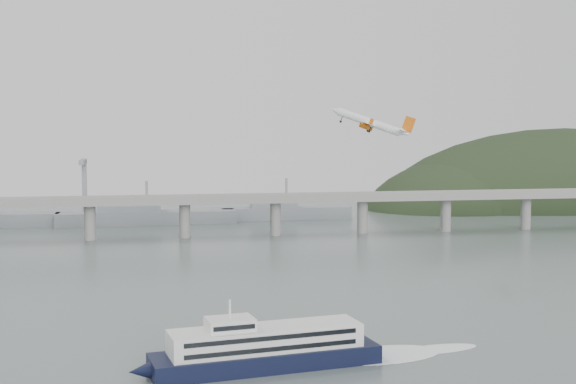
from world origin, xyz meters
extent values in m
plane|color=#556361|center=(0.00, 0.00, 0.00)|extent=(900.00, 900.00, 0.00)
cube|color=gray|center=(0.00, 200.00, 20.00)|extent=(800.00, 22.00, 2.20)
cube|color=gray|center=(0.00, 189.50, 22.00)|extent=(800.00, 0.60, 1.80)
cube|color=gray|center=(0.00, 210.50, 22.00)|extent=(800.00, 0.60, 1.80)
cylinder|color=gray|center=(-80.00, 200.00, 9.50)|extent=(6.00, 6.00, 21.00)
cylinder|color=gray|center=(-30.00, 200.00, 9.50)|extent=(6.00, 6.00, 21.00)
cylinder|color=gray|center=(20.00, 200.00, 9.50)|extent=(6.00, 6.00, 21.00)
cylinder|color=gray|center=(70.00, 200.00, 9.50)|extent=(6.00, 6.00, 21.00)
cylinder|color=gray|center=(120.00, 200.00, 9.50)|extent=(6.00, 6.00, 21.00)
cylinder|color=gray|center=(170.00, 200.00, 9.50)|extent=(6.00, 6.00, 21.00)
ellipsoid|color=black|center=(270.00, 330.00, -18.00)|extent=(320.00, 150.00, 156.00)
ellipsoid|color=black|center=(175.00, 320.00, -12.00)|extent=(140.00, 110.00, 96.00)
cube|color=gray|center=(-50.00, 265.00, 4.00)|extent=(110.55, 21.43, 8.00)
cube|color=gray|center=(-61.00, 265.00, 12.00)|extent=(39.01, 16.73, 8.00)
cylinder|color=gray|center=(-50.00, 265.00, 20.00)|extent=(1.60, 1.60, 14.00)
cube|color=gray|center=(40.00, 275.00, 4.00)|extent=(85.00, 13.60, 8.00)
cube|color=gray|center=(31.50, 275.00, 12.00)|extent=(29.75, 11.90, 8.00)
cylinder|color=gray|center=(40.00, 275.00, 20.00)|extent=(1.60, 1.60, 14.00)
cube|color=gray|center=(-90.00, 300.00, 20.00)|extent=(3.00, 3.00, 40.00)
cube|color=gray|center=(-90.00, 290.00, 38.00)|extent=(3.00, 28.00, 3.00)
cube|color=black|center=(-22.30, -34.75, 2.27)|extent=(58.16, 21.97, 4.54)
cone|color=black|center=(-52.61, -39.35, 2.27)|extent=(6.29, 5.34, 4.54)
cube|color=silver|center=(-22.30, -34.75, 7.38)|extent=(48.84, 18.37, 5.68)
cube|color=black|center=(-21.44, -40.42, 8.85)|extent=(42.68, 6.64, 1.14)
cube|color=black|center=(-21.44, -40.42, 6.13)|extent=(42.68, 6.64, 1.14)
cube|color=black|center=(-23.16, -29.09, 8.85)|extent=(42.68, 6.64, 1.14)
cube|color=black|center=(-23.16, -29.09, 6.13)|extent=(42.68, 6.64, 1.14)
cube|color=silver|center=(-31.28, -36.11, 11.69)|extent=(12.41, 9.56, 2.95)
cube|color=black|center=(-30.68, -40.10, 11.69)|extent=(10.12, 1.67, 1.14)
cylinder|color=silver|center=(-31.28, -36.11, 15.33)|extent=(0.65, 0.65, 4.54)
ellipsoid|color=white|center=(9.13, -29.99, 0.06)|extent=(34.77, 21.06, 0.23)
ellipsoid|color=white|center=(24.84, -27.61, 0.06)|extent=(25.47, 11.75, 0.23)
cylinder|color=white|center=(33.00, 63.85, 61.47)|extent=(22.74, 13.77, 10.88)
cone|color=white|center=(21.03, 69.24, 65.97)|extent=(5.26, 4.71, 4.13)
cone|color=white|center=(45.48, 58.26, 57.23)|extent=(5.89, 4.80, 4.41)
cube|color=white|center=(33.48, 63.59, 60.36)|extent=(15.46, 28.77, 3.16)
cube|color=white|center=(44.93, 58.55, 58.08)|extent=(6.57, 10.65, 1.62)
cube|color=#D65D0E|center=(46.59, 57.97, 60.50)|extent=(5.28, 2.27, 6.61)
cylinder|color=#D65D0E|center=(33.85, 68.58, 59.40)|extent=(4.56, 3.63, 3.10)
cylinder|color=black|center=(32.28, 69.28, 60.00)|extent=(1.68, 2.14, 1.99)
cube|color=white|center=(34.12, 68.50, 60.22)|extent=(2.29, 1.13, 1.70)
cylinder|color=#D65D0E|center=(30.09, 59.82, 59.88)|extent=(4.56, 3.63, 3.10)
cylinder|color=black|center=(28.52, 60.53, 60.47)|extent=(1.68, 2.14, 1.99)
cube|color=white|center=(30.36, 59.75, 60.70)|extent=(2.29, 1.13, 1.70)
cylinder|color=black|center=(33.87, 65.79, 58.78)|extent=(1.05, 0.59, 2.08)
cylinder|color=black|center=(33.57, 65.87, 57.88)|extent=(1.26, 0.77, 1.23)
cylinder|color=black|center=(32.09, 61.65, 59.00)|extent=(1.05, 0.59, 2.08)
cylinder|color=black|center=(31.79, 61.73, 58.10)|extent=(1.26, 0.77, 1.23)
cylinder|color=black|center=(23.26, 68.10, 62.55)|extent=(1.05, 0.59, 2.08)
cylinder|color=black|center=(22.95, 68.18, 61.65)|extent=(1.26, 0.77, 1.23)
cube|color=#D65D0E|center=(41.12, 76.36, 60.05)|extent=(1.93, 0.88, 2.43)
cube|color=#D65D0E|center=(29.49, 49.30, 61.51)|extent=(1.93, 0.88, 2.43)
camera|label=1|loc=(-50.97, -218.09, 58.36)|focal=48.00mm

